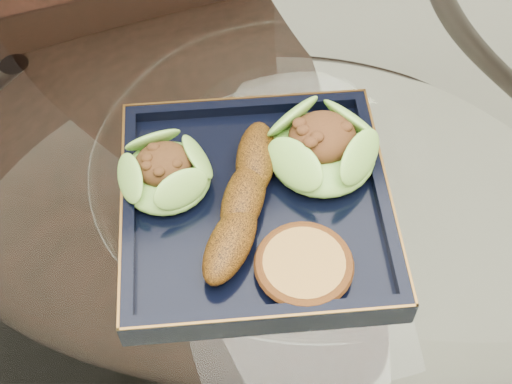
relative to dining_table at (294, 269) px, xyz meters
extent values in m
cylinder|color=white|center=(0.00, 0.00, 0.16)|extent=(1.10, 1.10, 0.01)
torus|color=black|center=(0.00, 0.00, 0.16)|extent=(1.13, 1.13, 0.02)
cylinder|color=black|center=(0.28, 0.28, -0.22)|extent=(0.04, 0.04, 0.75)
cylinder|color=black|center=(-0.28, 0.28, -0.22)|extent=(0.04, 0.04, 0.75)
cube|color=black|center=(-0.10, 0.21, -0.14)|extent=(0.45, 0.45, 0.04)
cube|color=black|center=(-0.11, 0.40, 0.13)|extent=(0.39, 0.06, 0.45)
cylinder|color=black|center=(0.09, 0.05, -0.38)|extent=(0.03, 0.03, 0.44)
cylinder|color=black|center=(-0.29, 0.37, -0.38)|extent=(0.03, 0.03, 0.44)
cylinder|color=black|center=(0.06, 0.40, -0.38)|extent=(0.03, 0.03, 0.44)
cube|color=black|center=(-0.05, -0.02, 0.17)|extent=(0.31, 0.31, 0.02)
ellipsoid|color=#4F952B|center=(-0.14, 0.03, 0.20)|extent=(0.11, 0.11, 0.03)
ellipsoid|color=#60AC32|center=(0.03, 0.02, 0.20)|extent=(0.13, 0.13, 0.04)
ellipsoid|color=#60360A|center=(-0.07, -0.02, 0.20)|extent=(0.13, 0.19, 0.04)
cylinder|color=#B6883C|center=(-0.03, -0.10, 0.19)|extent=(0.09, 0.09, 0.02)
camera|label=1|loc=(-0.16, -0.42, 0.78)|focal=50.00mm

